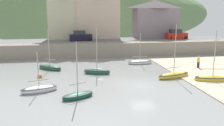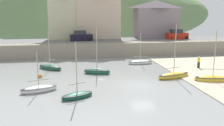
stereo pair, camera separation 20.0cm
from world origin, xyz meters
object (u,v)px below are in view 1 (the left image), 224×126
sailboat_tall_mast (140,62)px  parked_car_by_wall (176,35)px  fishing_boat_green (50,67)px  parked_car_near_slipway (80,36)px  sailboat_blue_trim (212,79)px  sailboat_nearest_shore (39,89)px  rowboat_small_beached (78,95)px  sailboat_white_hull (97,71)px  waterfront_building_centre (97,11)px  waterfront_building_left (64,12)px  motorboat_with_cabin (174,75)px  person_on_slipway (198,61)px  waterfront_building_right (155,18)px  mooring_buoy (40,76)px

sailboat_tall_mast → parked_car_by_wall: 15.28m
fishing_boat_green → parked_car_near_slipway: 13.27m
sailboat_blue_trim → parked_car_by_wall: (4.98, 20.89, 2.91)m
sailboat_nearest_shore → rowboat_small_beached: bearing=-50.9°
sailboat_nearest_shore → sailboat_white_hull: 8.63m
waterfront_building_centre → sailboat_white_hull: bearing=-96.2°
sailboat_nearest_shore → fishing_boat_green: 9.30m
sailboat_nearest_shore → fishing_boat_green: (0.19, 9.30, 0.03)m
waterfront_building_left → rowboat_small_beached: bearing=-86.2°
motorboat_with_cabin → sailboat_white_hull: motorboat_with_cabin is taller
rowboat_small_beached → parked_car_by_wall: (20.09, 23.73, 2.96)m
waterfront_building_left → motorboat_with_cabin: size_ratio=1.60×
waterfront_building_left → person_on_slipway: size_ratio=6.42×
waterfront_building_left → parked_car_by_wall: (21.95, -4.50, -4.49)m
waterfront_building_centre → fishing_boat_green: size_ratio=1.90×
sailboat_blue_trim → parked_car_near_slipway: 25.32m
waterfront_building_left → rowboat_small_beached: size_ratio=1.96×
waterfront_building_right → parked_car_near_slipway: bearing=-164.3°
parked_car_by_wall → sailboat_white_hull: bearing=-140.6°
waterfront_building_right → waterfront_building_centre: bearing=180.0°
parked_car_near_slipway → sailboat_nearest_shore: bearing=-109.1°
sailboat_blue_trim → motorboat_with_cabin: (-3.71, 2.11, -0.01)m
waterfront_building_centre → sailboat_blue_trim: 28.43m
waterfront_building_right → rowboat_small_beached: bearing=-121.2°
waterfront_building_right → motorboat_with_cabin: (-5.72, -23.28, -6.02)m
waterfront_building_centre → parked_car_near_slipway: size_ratio=2.50×
rowboat_small_beached → sailboat_white_hull: bearing=48.1°
sailboat_white_hull → person_on_slipway: 14.16m
sailboat_nearest_shore → rowboat_small_beached: 4.35m
fishing_boat_green → parked_car_near_slipway: size_ratio=1.31×
rowboat_small_beached → parked_car_near_slipway: (1.11, 23.73, 2.96)m
sailboat_tall_mast → rowboat_small_beached: (-9.57, -13.04, -0.00)m
waterfront_building_right → fishing_boat_green: size_ratio=1.64×
person_on_slipway → mooring_buoy: (-21.07, -1.25, -0.82)m
motorboat_with_cabin → person_on_slipway: motorboat_with_cabin is taller
motorboat_with_cabin → waterfront_building_right: bearing=61.3°
rowboat_small_beached → sailboat_white_hull: 8.65m
motorboat_with_cabin → sailboat_nearest_shore: size_ratio=1.60×
sailboat_nearest_shore → person_on_slipway: sailboat_nearest_shore is taller
fishing_boat_green → mooring_buoy: 4.11m
waterfront_building_centre → sailboat_tall_mast: bearing=-72.4°
waterfront_building_left → parked_car_near_slipway: bearing=-56.6°
parked_car_near_slipway → person_on_slipway: (15.62, -14.86, -2.22)m
waterfront_building_right → sailboat_white_hull: size_ratio=1.56×
waterfront_building_left → sailboat_blue_trim: waterfront_building_left is taller
sailboat_blue_trim → rowboat_small_beached: 15.37m
sailboat_nearest_shore → sailboat_white_hull: (6.28, 5.92, 0.07)m
motorboat_with_cabin → rowboat_small_beached: 12.43m
sailboat_blue_trim → sailboat_nearest_shore: size_ratio=1.45×
waterfront_building_centre → waterfront_building_right: 12.46m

